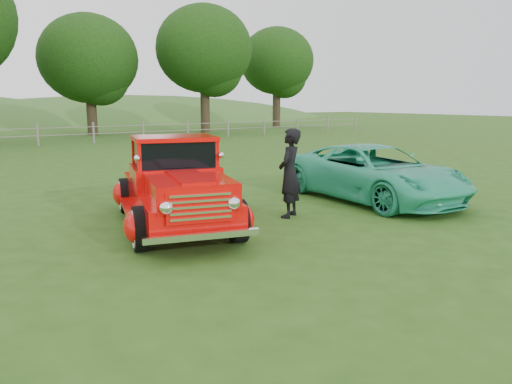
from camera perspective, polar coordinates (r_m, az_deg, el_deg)
ground at (r=9.21m, az=3.69°, el=-5.02°), size 140.00×140.00×0.00m
fence_line at (r=29.55m, az=-23.68°, el=6.01°), size 48.00×0.12×1.20m
tree_near_east at (r=37.58m, az=-18.59°, el=14.22°), size 6.80×6.80×8.33m
tree_mid_east at (r=38.86m, az=-5.96°, el=15.92°), size 7.20×7.20×9.44m
tree_far_east at (r=46.20m, az=2.39°, el=14.70°), size 6.60×6.60×8.86m
red_pickup at (r=9.89m, az=-9.29°, el=0.67°), size 3.16×5.27×1.78m
teal_sedan at (r=12.61m, az=13.39°, el=2.12°), size 2.55×5.05×1.37m
man at (r=10.51m, az=3.86°, el=2.15°), size 0.82×0.76×1.88m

